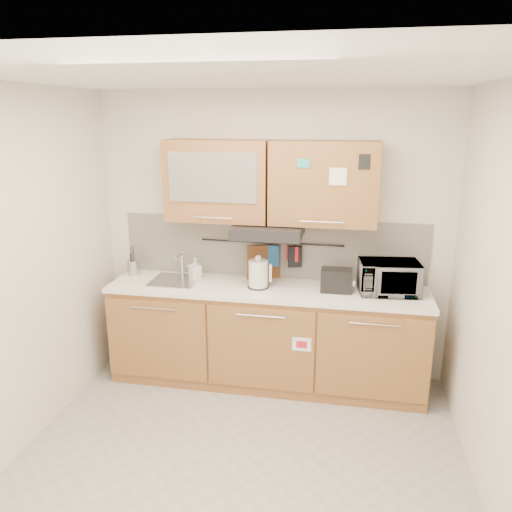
% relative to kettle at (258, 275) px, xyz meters
% --- Properties ---
extents(floor, '(3.20, 3.20, 0.00)m').
position_rel_kettle_xyz_m(floor, '(0.07, -1.17, -1.04)').
color(floor, '#9E9993').
rests_on(floor, ground).
extents(ceiling, '(3.20, 3.20, 0.00)m').
position_rel_kettle_xyz_m(ceiling, '(0.07, -1.17, 1.56)').
color(ceiling, white).
rests_on(ceiling, wall_back).
extents(wall_back, '(3.20, 0.00, 3.20)m').
position_rel_kettle_xyz_m(wall_back, '(0.07, 0.33, 0.26)').
color(wall_back, silver).
rests_on(wall_back, ground).
extents(wall_left, '(0.00, 3.00, 3.00)m').
position_rel_kettle_xyz_m(wall_left, '(-1.53, -1.17, 0.26)').
color(wall_left, silver).
rests_on(wall_left, ground).
extents(wall_right, '(0.00, 3.00, 3.00)m').
position_rel_kettle_xyz_m(wall_right, '(1.67, -1.17, 0.26)').
color(wall_right, silver).
rests_on(wall_right, ground).
extents(base_cabinet, '(2.80, 0.64, 0.88)m').
position_rel_kettle_xyz_m(base_cabinet, '(0.07, 0.02, -0.63)').
color(base_cabinet, '#9F6738').
rests_on(base_cabinet, floor).
extents(countertop, '(2.82, 0.62, 0.04)m').
position_rel_kettle_xyz_m(countertop, '(0.07, 0.02, -0.14)').
color(countertop, white).
rests_on(countertop, base_cabinet).
extents(backsplash, '(2.80, 0.02, 0.56)m').
position_rel_kettle_xyz_m(backsplash, '(0.07, 0.31, 0.16)').
color(backsplash, silver).
rests_on(backsplash, countertop).
extents(upper_cabinets, '(1.82, 0.37, 0.70)m').
position_rel_kettle_xyz_m(upper_cabinets, '(0.07, 0.15, 0.79)').
color(upper_cabinets, '#9F6738').
rests_on(upper_cabinets, wall_back).
extents(range_hood, '(0.60, 0.46, 0.10)m').
position_rel_kettle_xyz_m(range_hood, '(0.07, 0.08, 0.38)').
color(range_hood, black).
rests_on(range_hood, upper_cabinets).
extents(sink, '(0.42, 0.40, 0.26)m').
position_rel_kettle_xyz_m(sink, '(-0.78, 0.03, -0.11)').
color(sink, silver).
rests_on(sink, countertop).
extents(utensil_rail, '(1.30, 0.02, 0.02)m').
position_rel_kettle_xyz_m(utensil_rail, '(0.07, 0.28, 0.22)').
color(utensil_rail, black).
rests_on(utensil_rail, backsplash).
extents(utensil_crock, '(0.12, 0.12, 0.29)m').
position_rel_kettle_xyz_m(utensil_crock, '(-1.23, 0.14, -0.04)').
color(utensil_crock, '#A8A9AD').
rests_on(utensil_crock, countertop).
extents(kettle, '(0.22, 0.19, 0.30)m').
position_rel_kettle_xyz_m(kettle, '(0.00, 0.00, 0.00)').
color(kettle, silver).
rests_on(kettle, countertop).
extents(toaster, '(0.26, 0.16, 0.20)m').
position_rel_kettle_xyz_m(toaster, '(0.68, 0.02, -0.02)').
color(toaster, black).
rests_on(toaster, countertop).
extents(microwave, '(0.53, 0.39, 0.27)m').
position_rel_kettle_xyz_m(microwave, '(1.11, 0.07, 0.02)').
color(microwave, '#999999').
rests_on(microwave, countertop).
extents(soap_bottle, '(0.13, 0.13, 0.20)m').
position_rel_kettle_xyz_m(soap_bottle, '(-0.62, 0.12, -0.02)').
color(soap_bottle, '#999999').
rests_on(soap_bottle, countertop).
extents(cutting_board, '(0.33, 0.16, 0.43)m').
position_rel_kettle_xyz_m(cutting_board, '(0.02, 0.26, -0.01)').
color(cutting_board, brown).
rests_on(cutting_board, utensil_rail).
extents(oven_mitt, '(0.12, 0.06, 0.19)m').
position_rel_kettle_xyz_m(oven_mitt, '(0.09, 0.26, 0.10)').
color(oven_mitt, '#205795').
rests_on(oven_mitt, utensil_rail).
extents(dark_pouch, '(0.13, 0.07, 0.19)m').
position_rel_kettle_xyz_m(dark_pouch, '(0.29, 0.26, 0.10)').
color(dark_pouch, black).
rests_on(dark_pouch, utensil_rail).
extents(pot_holder, '(0.11, 0.06, 0.14)m').
position_rel_kettle_xyz_m(pot_holder, '(0.27, 0.26, 0.13)').
color(pot_holder, red).
rests_on(pot_holder, utensil_rail).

